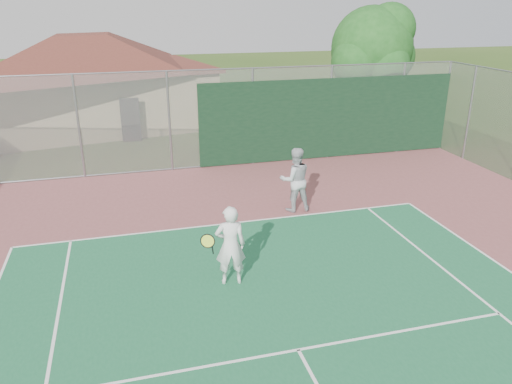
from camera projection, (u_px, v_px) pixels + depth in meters
back_fence at (256, 120)px, 18.10m from camera, size 20.08×0.11×3.53m
clubhouse at (86, 72)px, 23.58m from camera, size 13.05×9.91×5.09m
tree at (374, 50)px, 21.24m from camera, size 4.08×3.86×5.69m
player_white_front at (230, 246)px, 10.41m from camera, size 1.04×0.66×1.76m
player_grey_back at (295, 180)px, 14.13m from camera, size 0.93×0.74×1.86m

